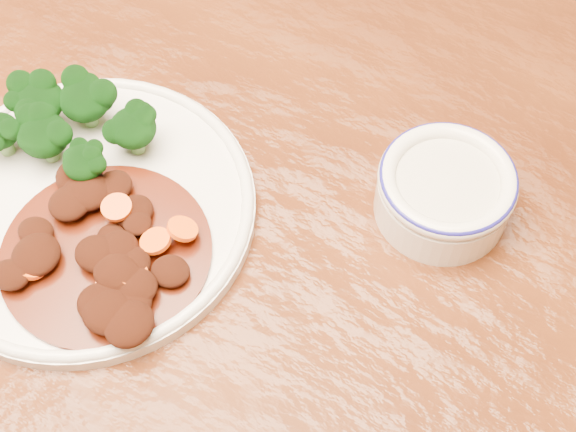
% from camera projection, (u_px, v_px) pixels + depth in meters
% --- Properties ---
extents(dining_table, '(1.61, 1.09, 0.75)m').
position_uv_depth(dining_table, '(75.00, 227.00, 0.77)').
color(dining_table, '#5D2A10').
rests_on(dining_table, ground).
extents(dinner_plate, '(0.28, 0.28, 0.02)m').
position_uv_depth(dinner_plate, '(87.00, 208.00, 0.67)').
color(dinner_plate, silver).
rests_on(dinner_plate, dining_table).
extents(broccoli_florets, '(0.14, 0.10, 0.05)m').
position_uv_depth(broccoli_florets, '(64.00, 122.00, 0.68)').
color(broccoli_florets, '#699F52').
rests_on(broccoli_florets, dinner_plate).
extents(mince_stew, '(0.17, 0.17, 0.03)m').
position_uv_depth(mince_stew, '(101.00, 252.00, 0.63)').
color(mince_stew, '#471507').
rests_on(mince_stew, dinner_plate).
extents(dip_bowl, '(0.11, 0.11, 0.05)m').
position_uv_depth(dip_bowl, '(445.00, 190.00, 0.66)').
color(dip_bowl, silver).
rests_on(dip_bowl, dining_table).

